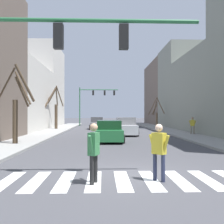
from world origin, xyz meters
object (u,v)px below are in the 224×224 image
at_px(pedestrian_near_right_corner, 192,124).
at_px(pedestrian_on_right_sidewalk, 94,148).
at_px(street_tree_left_near, 55,107).
at_px(car_parked_left_mid, 97,123).
at_px(street_tree_right_near, 17,107).
at_px(street_tree_left_mid, 156,114).
at_px(car_parked_left_far, 109,131).
at_px(pedestrian_crossing_street, 159,147).
at_px(car_parked_right_mid, 126,127).
at_px(traffic_signal_far, 94,97).
at_px(traffic_signal_near, 49,53).

bearing_deg(pedestrian_near_right_corner, pedestrian_on_right_sidewalk, -101.94).
xyz_separation_m(pedestrian_on_right_sidewalk, street_tree_left_near, (-6.05, 26.49, 1.88)).
bearing_deg(car_parked_left_mid, street_tree_right_near, -14.73).
bearing_deg(street_tree_left_mid, pedestrian_on_right_sidewalk, -105.01).
height_order(street_tree_left_mid, street_tree_right_near, street_tree_right_near).
relative_size(car_parked_left_far, pedestrian_near_right_corner, 3.00).
bearing_deg(street_tree_right_near, pedestrian_crossing_street, -51.76).
xyz_separation_m(car_parked_right_mid, pedestrian_on_right_sidewalk, (-2.51, -17.85, 0.26)).
height_order(traffic_signal_far, street_tree_right_near, traffic_signal_far).
relative_size(traffic_signal_far, pedestrian_on_right_sidewalk, 3.75).
xyz_separation_m(car_parked_right_mid, street_tree_left_mid, (5.64, 12.56, 1.30)).
xyz_separation_m(traffic_signal_far, street_tree_left_near, (-4.68, -11.62, -2.04)).
bearing_deg(street_tree_left_near, street_tree_right_near, -87.84).
bearing_deg(pedestrian_on_right_sidewalk, car_parked_left_far, -164.78).
distance_m(traffic_signal_near, street_tree_right_near, 9.65).
distance_m(traffic_signal_far, car_parked_left_mid, 10.84).
distance_m(traffic_signal_near, car_parked_left_mid, 27.40).
xyz_separation_m(car_parked_right_mid, street_tree_left_near, (-8.56, 8.64, 2.13)).
distance_m(car_parked_right_mid, street_tree_right_near, 11.52).
distance_m(car_parked_left_mid, street_tree_left_mid, 9.10).
bearing_deg(car_parked_right_mid, car_parked_left_far, 162.76).
xyz_separation_m(car_parked_left_far, pedestrian_on_right_sidewalk, (-0.73, -12.10, 0.32)).
relative_size(traffic_signal_near, street_tree_left_near, 1.32).
bearing_deg(street_tree_left_near, car_parked_right_mid, -45.25).
bearing_deg(street_tree_left_mid, car_parked_left_mid, -165.52).
relative_size(car_parked_left_far, pedestrian_on_right_sidewalk, 2.68).
xyz_separation_m(car_parked_right_mid, pedestrian_crossing_street, (-0.49, -17.63, 0.24)).
bearing_deg(pedestrian_crossing_street, traffic_signal_far, -38.05).
relative_size(car_parked_left_far, pedestrian_crossing_street, 2.73).
relative_size(pedestrian_crossing_street, street_tree_left_mid, 0.40).
bearing_deg(traffic_signal_far, street_tree_left_near, -111.94).
bearing_deg(pedestrian_crossing_street, street_tree_left_mid, -54.64).
height_order(traffic_signal_near, street_tree_right_near, traffic_signal_near).
height_order(car_parked_right_mid, pedestrian_on_right_sidewalk, pedestrian_on_right_sidewalk).
bearing_deg(street_tree_left_near, street_tree_left_mid, 15.42).
bearing_deg(pedestrian_near_right_corner, traffic_signal_near, -107.32).
distance_m(traffic_signal_near, street_tree_left_near, 25.93).
bearing_deg(traffic_signal_near, pedestrian_on_right_sidewalk, -32.75).
relative_size(traffic_signal_near, street_tree_right_near, 1.41).
xyz_separation_m(car_parked_left_far, street_tree_left_mid, (7.42, 18.31, 1.37)).
bearing_deg(car_parked_left_mid, street_tree_left_mid, 104.48).
bearing_deg(street_tree_right_near, car_parked_left_mid, 75.27).
height_order(pedestrian_on_right_sidewalk, street_tree_right_near, street_tree_right_near).
distance_m(car_parked_left_far, car_parked_right_mid, 6.02).
bearing_deg(traffic_signal_far, pedestrian_on_right_sidewalk, -87.94).
bearing_deg(street_tree_left_near, pedestrian_crossing_street, -72.90).
height_order(pedestrian_near_right_corner, street_tree_right_near, street_tree_right_near).
height_order(traffic_signal_near, pedestrian_on_right_sidewalk, traffic_signal_near).
height_order(traffic_signal_far, car_parked_right_mid, traffic_signal_far).
distance_m(car_parked_left_far, street_tree_left_near, 16.06).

